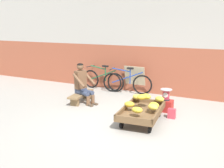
# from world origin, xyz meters

# --- Properties ---
(ground_plane) EXTENTS (80.00, 80.00, 0.00)m
(ground_plane) POSITION_xyz_m (0.00, 0.00, 0.00)
(ground_plane) COLOR #A39E93
(back_wall) EXTENTS (16.00, 0.30, 3.15)m
(back_wall) POSITION_xyz_m (0.00, 3.30, 1.57)
(back_wall) COLOR #A35138
(back_wall) RESTS_ON ground
(banana_cart) EXTENTS (0.97, 1.51, 0.36)m
(banana_cart) POSITION_xyz_m (0.38, 0.63, 0.24)
(banana_cart) COLOR brown
(banana_cart) RESTS_ON ground
(banana_pile) EXTENTS (0.90, 1.24, 0.26)m
(banana_pile) POSITION_xyz_m (0.40, 0.77, 0.46)
(banana_pile) COLOR gold
(banana_pile) RESTS_ON banana_cart
(low_bench) EXTENTS (0.42, 1.13, 0.27)m
(low_bench) POSITION_xyz_m (-1.74, 1.34, 0.20)
(low_bench) COLOR olive
(low_bench) RESTS_ON ground
(vendor_seated) EXTENTS (0.73, 0.59, 1.14)m
(vendor_seated) POSITION_xyz_m (-1.66, 1.31, 0.57)
(vendor_seated) COLOR brown
(vendor_seated) RESTS_ON ground
(plastic_crate) EXTENTS (0.36, 0.28, 0.30)m
(plastic_crate) POSITION_xyz_m (0.67, 1.62, 0.15)
(plastic_crate) COLOR red
(plastic_crate) RESTS_ON ground
(weighing_scale) EXTENTS (0.30, 0.30, 0.29)m
(weighing_scale) POSITION_xyz_m (0.67, 1.62, 0.45)
(weighing_scale) COLOR #28282D
(weighing_scale) RESTS_ON plastic_crate
(bicycle_near_left) EXTENTS (1.66, 0.48, 0.86)m
(bicycle_near_left) POSITION_xyz_m (-1.86, 2.89, 0.35)
(bicycle_near_left) COLOR black
(bicycle_near_left) RESTS_ON ground
(bicycle_far_left) EXTENTS (1.65, 0.48, 0.86)m
(bicycle_far_left) POSITION_xyz_m (-0.94, 2.84, 0.35)
(bicycle_far_left) COLOR black
(bicycle_far_left) RESTS_ON ground
(sign_board) EXTENTS (0.70, 0.25, 0.88)m
(sign_board) POSITION_xyz_m (-0.77, 3.11, 0.44)
(sign_board) COLOR #C6B289
(sign_board) RESTS_ON ground
(shopping_bag) EXTENTS (0.18, 0.12, 0.24)m
(shopping_bag) POSITION_xyz_m (0.95, 1.18, 0.12)
(shopping_bag) COLOR #D13D4C
(shopping_bag) RESTS_ON ground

